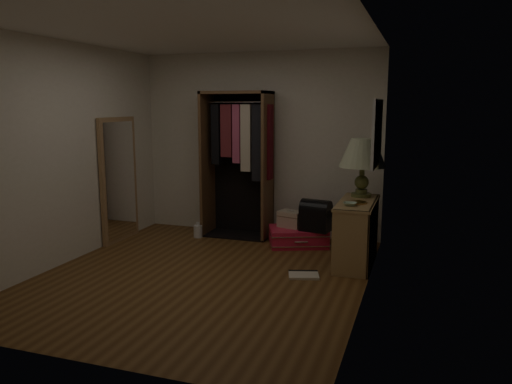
% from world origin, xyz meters
% --- Properties ---
extents(ground, '(4.00, 4.00, 0.00)m').
position_xyz_m(ground, '(0.00, 0.00, 0.00)').
color(ground, brown).
rests_on(ground, ground).
extents(room_walls, '(3.52, 4.02, 2.60)m').
position_xyz_m(room_walls, '(0.08, 0.04, 1.50)').
color(room_walls, silver).
rests_on(room_walls, ground).
extents(console_bookshelf, '(0.42, 1.12, 0.75)m').
position_xyz_m(console_bookshelf, '(1.53, 1.04, 0.39)').
color(console_bookshelf, '#A5804F').
rests_on(console_bookshelf, ground).
extents(open_wardrobe, '(0.99, 0.50, 2.05)m').
position_xyz_m(open_wardrobe, '(-0.20, 1.77, 1.21)').
color(open_wardrobe, brown).
rests_on(open_wardrobe, ground).
extents(floor_mirror, '(0.06, 0.80, 1.70)m').
position_xyz_m(floor_mirror, '(-1.70, 1.00, 0.85)').
color(floor_mirror, '#A1784E').
rests_on(floor_mirror, ground).
extents(pink_suitcase, '(0.93, 0.81, 0.24)m').
position_xyz_m(pink_suitcase, '(0.70, 1.53, 0.12)').
color(pink_suitcase, red).
rests_on(pink_suitcase, ground).
extents(train_case, '(0.37, 0.31, 0.23)m').
position_xyz_m(train_case, '(0.60, 1.55, 0.35)').
color(train_case, '#B7A58C').
rests_on(train_case, pink_suitcase).
extents(black_bag, '(0.42, 0.31, 0.42)m').
position_xyz_m(black_bag, '(0.95, 1.46, 0.45)').
color(black_bag, black).
rests_on(black_bag, pink_suitcase).
extents(table_lamp, '(0.62, 0.62, 0.71)m').
position_xyz_m(table_lamp, '(1.54, 1.33, 1.27)').
color(table_lamp, '#4C5529').
rests_on(table_lamp, console_bookshelf).
extents(brass_tray, '(0.30, 0.30, 0.01)m').
position_xyz_m(brass_tray, '(1.54, 0.90, 0.76)').
color(brass_tray, '#B28044').
rests_on(brass_tray, console_bookshelf).
extents(ceramic_bowl, '(0.16, 0.16, 0.04)m').
position_xyz_m(ceramic_bowl, '(1.49, 0.72, 0.77)').
color(ceramic_bowl, '#9CBB9C').
rests_on(ceramic_bowl, console_bookshelf).
extents(white_jug, '(0.15, 0.15, 0.22)m').
position_xyz_m(white_jug, '(-0.74, 1.46, 0.09)').
color(white_jug, silver).
rests_on(white_jug, ground).
extents(floor_book, '(0.39, 0.34, 0.03)m').
position_xyz_m(floor_book, '(1.06, 0.36, 0.01)').
color(floor_book, beige).
rests_on(floor_book, ground).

